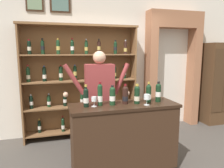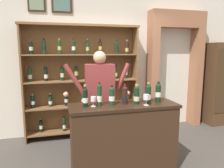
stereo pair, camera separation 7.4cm
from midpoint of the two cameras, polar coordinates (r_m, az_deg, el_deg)
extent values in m
cube|color=silver|center=(4.49, -2.78, 7.96)|extent=(12.00, 0.16, 3.28)
cube|color=#382316|center=(4.39, -19.42, 19.96)|extent=(0.32, 0.02, 0.28)
cube|color=gray|center=(4.38, -19.43, 19.99)|extent=(0.25, 0.01, 0.23)
cube|color=#382316|center=(4.39, -13.03, 20.25)|extent=(0.39, 0.02, 0.29)
cube|color=slate|center=(4.37, -13.02, 20.29)|extent=(0.31, 0.01, 0.23)
cube|color=brown|center=(4.17, -22.63, -0.16)|extent=(0.03, 0.32, 2.22)
cube|color=brown|center=(4.41, 6.59, 0.96)|extent=(0.03, 0.32, 2.22)
cube|color=brown|center=(4.30, -7.84, 0.72)|extent=(2.21, 0.02, 2.22)
cube|color=brown|center=(4.40, -7.33, -12.15)|extent=(2.15, 0.30, 0.03)
cylinder|color=black|center=(4.38, -18.32, -10.97)|extent=(0.06, 0.06, 0.21)
sphere|color=black|center=(4.35, -18.39, -9.58)|extent=(0.06, 0.06, 0.06)
cylinder|color=black|center=(4.34, -18.41, -9.28)|extent=(0.02, 0.02, 0.06)
cylinder|color=#B79338|center=(4.33, -18.42, -9.04)|extent=(0.03, 0.03, 0.03)
cylinder|color=silver|center=(4.39, -18.31, -11.08)|extent=(0.06, 0.06, 0.07)
cylinder|color=black|center=(4.31, -12.39, -10.94)|extent=(0.06, 0.06, 0.23)
sphere|color=black|center=(4.27, -12.45, -9.43)|extent=(0.06, 0.06, 0.06)
cylinder|color=black|center=(4.26, -12.46, -8.97)|extent=(0.02, 0.02, 0.08)
cylinder|color=maroon|center=(4.25, -12.48, -8.58)|extent=(0.03, 0.03, 0.03)
cylinder|color=silver|center=(4.32, -12.38, -11.26)|extent=(0.06, 0.06, 0.07)
cylinder|color=black|center=(4.36, -7.94, -10.69)|extent=(0.06, 0.06, 0.21)
sphere|color=black|center=(4.33, -7.97, -9.31)|extent=(0.06, 0.06, 0.06)
cylinder|color=black|center=(4.32, -7.98, -8.87)|extent=(0.02, 0.02, 0.08)
cylinder|color=black|center=(4.31, -7.99, -8.49)|extent=(0.03, 0.03, 0.03)
cylinder|color=silver|center=(4.37, -7.94, -10.75)|extent=(0.06, 0.06, 0.07)
cylinder|color=black|center=(4.46, -1.27, -10.09)|extent=(0.06, 0.06, 0.23)
sphere|color=black|center=(4.42, -1.27, -8.65)|extent=(0.06, 0.06, 0.06)
cylinder|color=black|center=(4.41, -1.28, -8.25)|extent=(0.03, 0.03, 0.08)
cylinder|color=maroon|center=(4.40, -1.28, -7.90)|extent=(0.03, 0.03, 0.03)
cylinder|color=tan|center=(4.46, -1.27, -10.29)|extent=(0.06, 0.06, 0.07)
cylinder|color=black|center=(4.52, 3.91, -9.83)|extent=(0.06, 0.06, 0.23)
sphere|color=black|center=(4.48, 3.93, -8.40)|extent=(0.06, 0.06, 0.06)
cylinder|color=black|center=(4.47, 3.93, -7.97)|extent=(0.02, 0.02, 0.08)
cylinder|color=#99999E|center=(4.46, 3.94, -7.62)|extent=(0.03, 0.03, 0.03)
cylinder|color=silver|center=(4.52, 3.91, -9.82)|extent=(0.06, 0.06, 0.07)
cube|color=brown|center=(4.25, -7.46, -5.80)|extent=(2.15, 0.30, 0.02)
cylinder|color=black|center=(4.21, -20.32, -4.81)|extent=(0.07, 0.07, 0.21)
sphere|color=black|center=(4.18, -20.40, -3.36)|extent=(0.07, 0.07, 0.07)
cylinder|color=black|center=(4.18, -20.42, -3.02)|extent=(0.03, 0.03, 0.06)
cylinder|color=#99999E|center=(4.17, -20.43, -2.73)|extent=(0.03, 0.03, 0.03)
cylinder|color=silver|center=(4.21, -20.32, -4.81)|extent=(0.07, 0.07, 0.07)
cylinder|color=#19381E|center=(4.23, -15.98, -4.65)|extent=(0.07, 0.07, 0.19)
sphere|color=#19381E|center=(4.20, -16.04, -3.31)|extent=(0.07, 0.07, 0.07)
cylinder|color=#19381E|center=(4.20, -16.05, -2.92)|extent=(0.03, 0.03, 0.07)
cylinder|color=#99999E|center=(4.19, -16.07, -2.58)|extent=(0.03, 0.03, 0.03)
cylinder|color=silver|center=(4.23, -15.97, -4.87)|extent=(0.07, 0.07, 0.06)
cylinder|color=black|center=(4.21, -11.87, -4.44)|extent=(0.07, 0.07, 0.20)
sphere|color=black|center=(4.19, -11.91, -3.00)|extent=(0.07, 0.07, 0.07)
cylinder|color=black|center=(4.18, -11.93, -2.53)|extent=(0.03, 0.03, 0.08)
cylinder|color=#99999E|center=(4.17, -11.94, -2.11)|extent=(0.03, 0.03, 0.03)
cylinder|color=silver|center=(4.21, -11.87, -4.43)|extent=(0.07, 0.07, 0.07)
cylinder|color=#19381E|center=(4.18, -7.34, -4.42)|extent=(0.07, 0.07, 0.20)
sphere|color=#19381E|center=(4.16, -7.37, -2.99)|extent=(0.07, 0.07, 0.07)
cylinder|color=#19381E|center=(4.16, -7.38, -2.60)|extent=(0.03, 0.03, 0.07)
cylinder|color=black|center=(4.15, -7.39, -2.27)|extent=(0.03, 0.03, 0.03)
cylinder|color=silver|center=(4.19, -7.34, -4.49)|extent=(0.07, 0.07, 0.06)
cylinder|color=#19381E|center=(4.24, -3.23, -4.13)|extent=(0.07, 0.07, 0.21)
sphere|color=#19381E|center=(4.22, -3.24, -2.68)|extent=(0.07, 0.07, 0.07)
cylinder|color=#19381E|center=(4.21, -3.25, -2.21)|extent=(0.03, 0.03, 0.08)
cylinder|color=#B79338|center=(4.21, -3.25, -1.80)|extent=(0.03, 0.03, 0.03)
cylinder|color=silver|center=(4.24, -3.23, -4.08)|extent=(0.07, 0.07, 0.07)
cylinder|color=black|center=(4.34, 0.00, -3.84)|extent=(0.07, 0.07, 0.20)
sphere|color=black|center=(4.32, 0.00, -2.47)|extent=(0.07, 0.07, 0.07)
cylinder|color=black|center=(4.32, 0.00, -2.15)|extent=(0.03, 0.03, 0.06)
cylinder|color=black|center=(4.31, 0.00, -1.89)|extent=(0.03, 0.03, 0.03)
cylinder|color=beige|center=(4.35, 0.00, -3.98)|extent=(0.07, 0.07, 0.06)
cylinder|color=#19381E|center=(4.45, 4.47, -3.57)|extent=(0.07, 0.07, 0.20)
sphere|color=#19381E|center=(4.43, 4.49, -2.25)|extent=(0.07, 0.07, 0.07)
cylinder|color=#19381E|center=(4.42, 4.49, -1.78)|extent=(0.03, 0.03, 0.08)
cylinder|color=maroon|center=(4.42, 4.50, -1.36)|extent=(0.03, 0.03, 0.03)
cylinder|color=silver|center=(4.45, 4.47, -3.45)|extent=(0.07, 0.07, 0.06)
cube|color=brown|center=(4.15, -7.61, 0.95)|extent=(2.15, 0.30, 0.02)
cylinder|color=#19381E|center=(4.13, -21.03, 2.19)|extent=(0.07, 0.07, 0.23)
sphere|color=#19381E|center=(4.12, -21.13, 3.88)|extent=(0.07, 0.07, 0.07)
cylinder|color=#19381E|center=(4.12, -21.16, 4.35)|extent=(0.03, 0.03, 0.08)
cylinder|color=maroon|center=(4.11, -21.18, 4.77)|extent=(0.03, 0.03, 0.03)
cylinder|color=beige|center=(4.13, -21.01, 1.87)|extent=(0.07, 0.07, 0.07)
cylinder|color=black|center=(4.12, -17.10, 2.39)|extent=(0.07, 0.07, 0.23)
sphere|color=black|center=(4.11, -17.18, 4.08)|extent=(0.07, 0.07, 0.07)
cylinder|color=black|center=(4.11, -17.19, 4.39)|extent=(0.03, 0.03, 0.06)
cylinder|color=navy|center=(4.11, -17.21, 4.64)|extent=(0.03, 0.03, 0.03)
cylinder|color=silver|center=(4.12, -17.08, 2.02)|extent=(0.07, 0.07, 0.07)
cylinder|color=black|center=(4.11, -12.92, 2.59)|extent=(0.07, 0.07, 0.24)
sphere|color=black|center=(4.10, -12.98, 4.34)|extent=(0.07, 0.07, 0.07)
cylinder|color=black|center=(4.10, -12.99, 4.68)|extent=(0.03, 0.03, 0.06)
cylinder|color=maroon|center=(4.10, -13.00, 4.96)|extent=(0.03, 0.03, 0.03)
cylinder|color=beige|center=(4.12, -12.91, 2.38)|extent=(0.07, 0.07, 0.08)
cylinder|color=black|center=(4.15, -9.19, 2.77)|extent=(0.07, 0.07, 0.24)
sphere|color=black|center=(4.13, -9.23, 4.51)|extent=(0.07, 0.07, 0.07)
cylinder|color=black|center=(4.13, -9.24, 4.81)|extent=(0.03, 0.03, 0.06)
cylinder|color=navy|center=(4.13, -9.25, 5.06)|extent=(0.03, 0.03, 0.03)
cylinder|color=tan|center=(4.15, -9.19, 2.88)|extent=(0.07, 0.07, 0.08)
cylinder|color=#19381E|center=(4.18, -5.89, 2.83)|extent=(0.07, 0.07, 0.23)
sphere|color=#19381E|center=(4.17, -5.92, 4.50)|extent=(0.07, 0.07, 0.07)
cylinder|color=#19381E|center=(4.17, -5.92, 4.96)|extent=(0.03, 0.03, 0.08)
cylinder|color=black|center=(4.17, -5.93, 5.35)|extent=(0.03, 0.03, 0.03)
cylinder|color=beige|center=(4.19, -5.89, 2.68)|extent=(0.07, 0.07, 0.07)
cylinder|color=black|center=(4.18, -2.24, 2.83)|extent=(0.07, 0.07, 0.23)
sphere|color=black|center=(4.17, -2.25, 4.49)|extent=(0.07, 0.07, 0.07)
cylinder|color=black|center=(4.16, -2.25, 4.97)|extent=(0.03, 0.03, 0.08)
cylinder|color=#99999E|center=(4.16, -2.25, 5.41)|extent=(0.04, 0.04, 0.03)
cylinder|color=black|center=(4.18, -2.24, 2.78)|extent=(0.07, 0.07, 0.07)
cylinder|color=black|center=(4.28, 1.55, 2.95)|extent=(0.07, 0.07, 0.22)
sphere|color=black|center=(4.27, 1.56, 4.52)|extent=(0.07, 0.07, 0.07)
cylinder|color=black|center=(4.27, 1.56, 4.87)|extent=(0.03, 0.03, 0.06)
cylinder|color=maroon|center=(4.26, 1.56, 5.17)|extent=(0.03, 0.03, 0.03)
cylinder|color=tan|center=(4.28, 1.55, 2.63)|extent=(0.07, 0.07, 0.07)
cylinder|color=black|center=(4.34, 4.30, 3.03)|extent=(0.07, 0.07, 0.23)
sphere|color=black|center=(4.33, 4.32, 4.61)|extent=(0.07, 0.07, 0.07)
cylinder|color=black|center=(4.33, 4.32, 4.97)|extent=(0.03, 0.03, 0.07)
cylinder|color=maroon|center=(4.33, 4.32, 5.28)|extent=(0.04, 0.04, 0.03)
cylinder|color=silver|center=(4.34, 4.30, 3.05)|extent=(0.07, 0.07, 0.07)
cube|color=brown|center=(4.11, -7.76, 7.92)|extent=(2.15, 0.30, 0.02)
cylinder|color=black|center=(4.07, -20.75, 9.03)|extent=(0.07, 0.07, 0.21)
sphere|color=black|center=(4.07, -20.84, 10.56)|extent=(0.07, 0.07, 0.07)
cylinder|color=black|center=(4.07, -20.86, 10.88)|extent=(0.03, 0.03, 0.06)
cylinder|color=maroon|center=(4.07, -20.87, 11.15)|extent=(0.03, 0.03, 0.03)
cylinder|color=beige|center=(4.07, -20.75, 9.00)|extent=(0.07, 0.07, 0.07)
cylinder|color=black|center=(4.09, -17.51, 9.27)|extent=(0.07, 0.07, 0.22)
sphere|color=black|center=(4.09, -17.59, 10.86)|extent=(0.07, 0.07, 0.07)
cylinder|color=black|center=(4.10, -17.61, 11.27)|extent=(0.03, 0.03, 0.07)
cylinder|color=black|center=(4.10, -17.63, 11.63)|extent=(0.03, 0.03, 0.03)
cylinder|color=black|center=(4.09, -17.52, 9.39)|extent=(0.07, 0.07, 0.07)
cylinder|color=#19381E|center=(4.05, -13.62, 9.47)|extent=(0.07, 0.07, 0.22)
sphere|color=#19381E|center=(4.05, -13.68, 11.11)|extent=(0.07, 0.07, 0.07)
cylinder|color=#19381E|center=(4.05, -13.70, 11.50)|extent=(0.03, 0.03, 0.07)
cylinder|color=#B79338|center=(4.05, -13.71, 11.83)|extent=(0.03, 0.03, 0.03)
cylinder|color=tan|center=(4.05, -13.62, 9.47)|extent=(0.07, 0.07, 0.07)
cylinder|color=black|center=(4.06, -9.91, 9.56)|extent=(0.07, 0.07, 0.22)
sphere|color=black|center=(4.06, -9.96, 11.17)|extent=(0.07, 0.07, 0.07)
cylinder|color=black|center=(4.07, -9.97, 11.65)|extent=(0.03, 0.03, 0.08)
cylinder|color=maroon|center=(4.07, -9.98, 12.07)|extent=(0.03, 0.03, 0.03)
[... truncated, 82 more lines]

